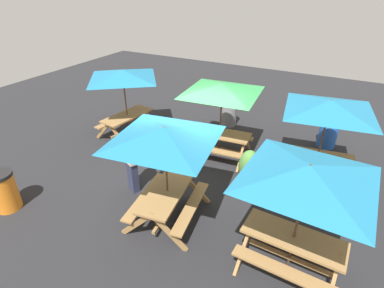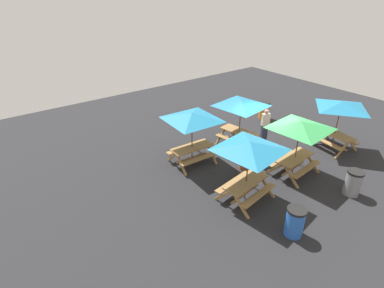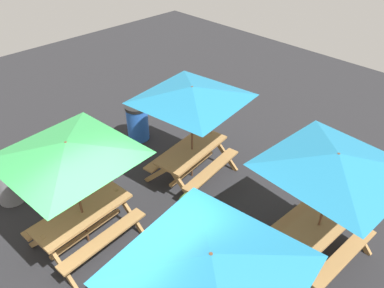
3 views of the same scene
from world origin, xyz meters
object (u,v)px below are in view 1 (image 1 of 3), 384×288
object	(u,v)px
picnic_table_3	(222,94)
trash_bin_gray	(229,112)
trash_bin_orange	(4,191)
picnic_table_1	(329,112)
potted_plant_0	(248,171)
picnic_table_0	(123,79)
person_standing	(131,161)
picnic_table_2	(307,181)
trash_bin_blue	(328,132)
picnic_table_4	(165,141)

from	to	relation	value
picnic_table_3	trash_bin_gray	world-z (taller)	picnic_table_3
trash_bin_orange	picnic_table_1	bearing A→B (deg)	36.08
picnic_table_1	potted_plant_0	xyz separation A→B (m)	(-1.42, -1.40, -1.33)
picnic_table_0	person_standing	xyz separation A→B (m)	(2.05, -2.42, -1.10)
picnic_table_2	trash_bin_gray	xyz separation A→B (m)	(-3.32, 5.30, -1.49)
picnic_table_0	trash_bin_orange	world-z (taller)	picnic_table_0
picnic_table_0	picnic_table_3	xyz separation A→B (m)	(3.30, 0.22, 0.00)
picnic_table_0	picnic_table_2	size ratio (longest dim) A/B	0.83
picnic_table_2	person_standing	world-z (taller)	picnic_table_2
picnic_table_2	trash_bin_blue	bearing A→B (deg)	92.16
person_standing	picnic_table_1	bearing A→B (deg)	57.70
picnic_table_4	trash_bin_gray	bearing A→B (deg)	-1.43
picnic_table_3	person_standing	bearing A→B (deg)	-120.08
picnic_table_4	trash_bin_orange	world-z (taller)	picnic_table_4
trash_bin_gray	picnic_table_4	bearing A→B (deg)	-83.44
trash_bin_blue	trash_bin_orange	world-z (taller)	same
trash_bin_gray	trash_bin_blue	distance (m)	3.41
picnic_table_0	picnic_table_1	world-z (taller)	same
picnic_table_4	trash_bin_orange	xyz separation A→B (m)	(-3.54, -1.50, -1.49)
picnic_table_2	potted_plant_0	size ratio (longest dim) A/B	2.28
potted_plant_0	person_standing	size ratio (longest dim) A/B	0.74
picnic_table_4	picnic_table_2	bearing A→B (deg)	-99.75
potted_plant_0	person_standing	xyz separation A→B (m)	(-2.61, -1.23, 0.23)
picnic_table_2	potted_plant_0	distance (m)	2.61
trash_bin_gray	picnic_table_1	bearing A→B (deg)	-32.96
picnic_table_2	trash_bin_blue	world-z (taller)	picnic_table_2
picnic_table_1	person_standing	xyz separation A→B (m)	(-4.02, -2.63, -1.10)
trash_bin_gray	person_standing	distance (m)	4.85
picnic_table_3	potted_plant_0	bearing A→B (deg)	-50.68
trash_bin_orange	potted_plant_0	world-z (taller)	potted_plant_0
picnic_table_4	trash_bin_orange	bearing A→B (deg)	104.92
picnic_table_3	trash_bin_orange	bearing A→B (deg)	-132.09
picnic_table_2	trash_bin_blue	xyz separation A→B (m)	(0.09, 5.27, -1.49)
trash_bin_gray	person_standing	xyz separation A→B (m)	(-0.70, -4.78, 0.39)
picnic_table_0	picnic_table_1	xyz separation A→B (m)	(6.08, 0.21, 0.00)
picnic_table_2	trash_bin_gray	distance (m)	6.43
picnic_table_4	potted_plant_0	bearing A→B (deg)	-45.99
potted_plant_0	picnic_table_1	bearing A→B (deg)	44.60
trash_bin_blue	picnic_table_1	bearing A→B (deg)	-92.38
potted_plant_0	person_standing	world-z (taller)	person_standing
trash_bin_gray	potted_plant_0	world-z (taller)	potted_plant_0
picnic_table_1	trash_bin_orange	xyz separation A→B (m)	(-6.26, -4.56, -1.49)
picnic_table_4	potted_plant_0	size ratio (longest dim) A/B	2.26
picnic_table_3	trash_bin_blue	xyz separation A→B (m)	(2.86, 2.12, -1.49)
trash_bin_orange	person_standing	xyz separation A→B (m)	(2.23, 1.93, 0.39)
picnic_table_0	trash_bin_blue	bearing A→B (deg)	-61.29
picnic_table_0	picnic_table_2	xyz separation A→B (m)	(6.08, -2.94, 0.00)
picnic_table_4	trash_bin_gray	distance (m)	5.46
picnic_table_2	picnic_table_3	bearing A→B (deg)	134.49
picnic_table_1	trash_bin_blue	xyz separation A→B (m)	(0.09, 2.12, -1.49)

